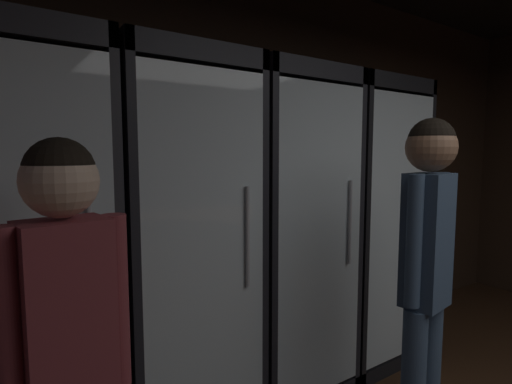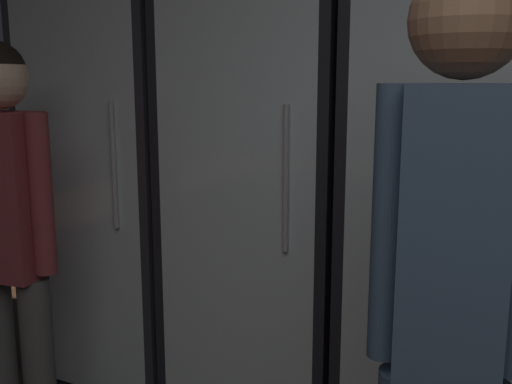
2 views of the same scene
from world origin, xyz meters
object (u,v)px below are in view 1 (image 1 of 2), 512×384
Objects in this scene: cooler_far_left at (22,275)px; cooler_left at (176,251)px; cooler_center at (281,236)px; shopper_near at (426,258)px; shopper_far at (68,351)px; cooler_right at (357,225)px.

cooler_far_left is 1.00× the size of cooler_left.
cooler_left is 0.73m from cooler_center.
cooler_center is at bearing 0.02° from cooler_far_left.
cooler_left is 1.27m from shopper_near.
cooler_far_left is 0.79m from shopper_far.
cooler_center is 1.29× the size of shopper_far.
cooler_right is 1.21× the size of shopper_near.
cooler_center is 1.21× the size of shopper_near.
cooler_center is 1.60m from shopper_far.
cooler_right reaches higher than shopper_near.
shopper_far is (0.06, -0.78, -0.03)m from cooler_far_left.
cooler_far_left is at bearing 148.21° from shopper_near.
cooler_right is 1.29× the size of shopper_far.
cooler_far_left is 1.29× the size of shopper_far.
cooler_center is at bearing 29.38° from shopper_far.
cooler_left reaches higher than shopper_near.
cooler_center reaches higher than shopper_far.
cooler_far_left is at bearing 94.62° from shopper_far.
cooler_center is (1.46, 0.00, 0.00)m from cooler_far_left.
cooler_left is at bearing 0.10° from cooler_far_left.
cooler_center reaches higher than shopper_near.
cooler_far_left and cooler_left have the same top height.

